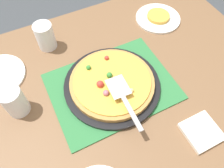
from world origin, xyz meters
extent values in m
plane|color=#3D4247|center=(0.00, 0.00, 0.00)|extent=(8.00, 8.00, 0.00)
cube|color=brown|center=(0.00, 0.00, 0.73)|extent=(1.40, 1.00, 0.03)
cube|color=brown|center=(-0.64, -0.44, 0.36)|extent=(0.07, 0.07, 0.72)
cube|color=#2D753D|center=(0.00, 0.00, 0.75)|extent=(0.48, 0.36, 0.01)
cylinder|color=black|center=(0.00, 0.00, 0.76)|extent=(0.38, 0.38, 0.01)
cylinder|color=#B78442|center=(0.00, 0.00, 0.78)|extent=(0.33, 0.33, 0.02)
cylinder|color=gold|center=(0.00, 0.00, 0.79)|extent=(0.30, 0.30, 0.01)
sphere|color=#B76675|center=(-0.02, 0.04, 0.80)|extent=(0.02, 0.02, 0.02)
sphere|color=#E5CC7F|center=(-0.04, 0.08, 0.80)|extent=(0.02, 0.02, 0.02)
sphere|color=#B76675|center=(0.05, 0.04, 0.80)|extent=(0.02, 0.02, 0.02)
sphere|color=red|center=(-0.03, -0.11, 0.80)|extent=(0.02, 0.02, 0.02)
sphere|color=#338433|center=(0.06, -0.09, 0.80)|extent=(0.02, 0.02, 0.02)
sphere|color=#338433|center=(0.00, -0.02, 0.80)|extent=(0.02, 0.02, 0.02)
sphere|color=red|center=(0.05, 0.00, 0.80)|extent=(0.03, 0.03, 0.03)
cylinder|color=white|center=(-0.39, -0.26, 0.76)|extent=(0.22, 0.22, 0.01)
cylinder|color=gold|center=(-0.39, -0.26, 0.77)|extent=(0.11, 0.11, 0.02)
cylinder|color=white|center=(0.35, -0.06, 0.81)|extent=(0.08, 0.08, 0.12)
cylinder|color=white|center=(0.16, -0.33, 0.81)|extent=(0.08, 0.08, 0.12)
cube|color=silver|center=(0.00, 0.05, 0.82)|extent=(0.07, 0.09, 0.00)
cube|color=#B2B2B7|center=(0.01, 0.16, 0.82)|extent=(0.02, 0.14, 0.01)
cube|color=white|center=(-0.20, 0.31, 0.76)|extent=(0.12, 0.12, 0.02)
camera|label=1|loc=(0.22, 0.43, 1.50)|focal=35.74mm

